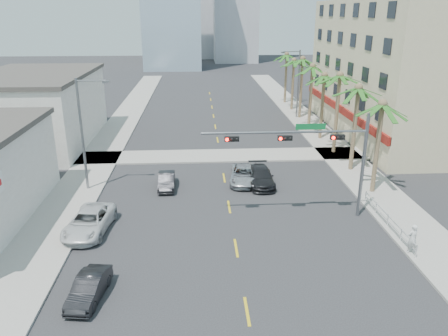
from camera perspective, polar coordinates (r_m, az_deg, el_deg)
name	(u,v)px	position (r m, az deg, el deg)	size (l,w,h in m)	color
ground	(243,287)	(23.82, 2.47, -15.23)	(260.00, 260.00, 0.00)	#262628
sidewalk_right	(345,160)	(44.02, 15.47, 1.04)	(4.00, 120.00, 0.15)	gray
sidewalk_left	(94,165)	(42.81, -16.58, 0.41)	(4.00, 120.00, 0.15)	gray
sidewalk_cross	(220,156)	(43.62, -0.47, 1.61)	(80.00, 4.00, 0.15)	gray
building_right	(408,69)	(55.34, 22.93, 11.85)	(15.25, 28.00, 15.00)	#C8BA8D
building_left_far	(37,111)	(51.45, -23.28, 6.88)	(11.00, 18.00, 7.20)	beige
traffic_signal_mast	(318,148)	(29.75, 12.19, 2.52)	(11.12, 0.54, 7.20)	slate
palm_tree_0	(383,105)	(34.91, 20.00, 7.73)	(4.80, 4.80, 7.80)	brown
palm_tree_1	(359,89)	(39.60, 17.16, 9.85)	(4.80, 4.80, 8.16)	brown
palm_tree_2	(340,76)	(44.40, 14.91, 11.50)	(4.80, 4.80, 8.52)	brown
palm_tree_3	(324,76)	(49.42, 12.99, 11.62)	(4.80, 4.80, 7.80)	brown
palm_tree_4	(313,67)	(54.34, 11.49, 12.79)	(4.80, 4.80, 8.16)	brown
palm_tree_5	(303,60)	(59.32, 10.24, 13.76)	(4.80, 4.80, 8.52)	brown
palm_tree_6	(294,61)	(64.43, 9.12, 13.65)	(4.80, 4.80, 7.80)	brown
palm_tree_7	(287,55)	(69.46, 8.21, 14.41)	(4.80, 4.80, 8.16)	brown
streetlight_left	(84,129)	(35.59, -17.80, 4.82)	(2.55, 0.25, 9.00)	slate
streetlight_right	(297,81)	(59.52, 9.50, 11.18)	(2.55, 0.25, 9.00)	slate
guardrail	(388,219)	(31.13, 20.63, -6.25)	(0.08, 8.08, 1.00)	silver
car_parked_mid	(89,288)	(23.63, -17.22, -14.75)	(1.29, 3.70, 1.22)	black
car_parked_far	(89,222)	(30.00, -17.19, -6.72)	(2.41, 5.23, 1.45)	silver
car_lane_left	(167,181)	(35.99, -7.52, -1.66)	(1.30, 3.73, 1.23)	black
car_lane_center	(244,175)	(36.88, 2.59, -0.88)	(2.23, 4.83, 1.34)	#BBBBC0
car_lane_right	(261,177)	(36.45, 4.85, -1.14)	(1.95, 4.80, 1.39)	black
pedestrian	(412,238)	(28.29, 23.38, -8.45)	(0.66, 0.43, 1.82)	silver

